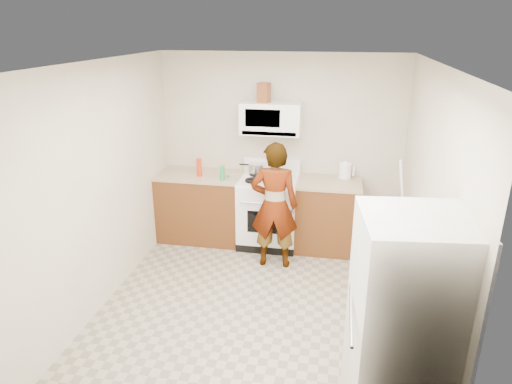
% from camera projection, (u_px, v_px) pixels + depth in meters
% --- Properties ---
extents(floor, '(3.60, 3.60, 0.00)m').
position_uv_depth(floor, '(256.00, 305.00, 4.87)').
color(floor, gray).
rests_on(floor, ground).
extents(back_wall, '(3.20, 0.02, 2.50)m').
position_uv_depth(back_wall, '(280.00, 149.00, 6.09)').
color(back_wall, beige).
rests_on(back_wall, floor).
extents(right_wall, '(0.02, 3.60, 2.50)m').
position_uv_depth(right_wall, '(426.00, 207.00, 4.16)').
color(right_wall, beige).
rests_on(right_wall, floor).
extents(cabinet_left, '(1.12, 0.62, 0.90)m').
position_uv_depth(cabinet_left, '(201.00, 207.00, 6.27)').
color(cabinet_left, '#5E3116').
rests_on(cabinet_left, floor).
extents(counter_left, '(1.14, 0.64, 0.03)m').
position_uv_depth(counter_left, '(200.00, 175.00, 6.10)').
color(counter_left, tan).
rests_on(counter_left, cabinet_left).
extents(cabinet_right, '(0.80, 0.62, 0.90)m').
position_uv_depth(cabinet_right, '(327.00, 217.00, 5.97)').
color(cabinet_right, '#5E3116').
rests_on(cabinet_right, floor).
extents(counter_right, '(0.82, 0.64, 0.03)m').
position_uv_depth(counter_right, '(329.00, 183.00, 5.81)').
color(counter_right, tan).
rests_on(counter_right, cabinet_right).
extents(gas_range, '(0.76, 0.65, 1.13)m').
position_uv_depth(gas_range, '(269.00, 210.00, 6.09)').
color(gas_range, white).
rests_on(gas_range, floor).
extents(microwave, '(0.76, 0.38, 0.40)m').
position_uv_depth(microwave, '(271.00, 118.00, 5.78)').
color(microwave, white).
rests_on(microwave, back_wall).
extents(person, '(0.59, 0.41, 1.56)m').
position_uv_depth(person, '(274.00, 206.00, 5.44)').
color(person, tan).
rests_on(person, floor).
extents(fridge, '(0.77, 0.77, 1.70)m').
position_uv_depth(fridge, '(405.00, 332.00, 3.11)').
color(fridge, white).
rests_on(fridge, floor).
extents(kettle, '(0.20, 0.20, 0.19)m').
position_uv_depth(kettle, '(345.00, 171.00, 5.92)').
color(kettle, white).
rests_on(kettle, counter_right).
extents(jug, '(0.17, 0.17, 0.24)m').
position_uv_depth(jug, '(264.00, 93.00, 5.66)').
color(jug, brown).
rests_on(jug, microwave).
extents(saucepan, '(0.24, 0.24, 0.12)m').
position_uv_depth(saucepan, '(256.00, 168.00, 6.10)').
color(saucepan, '#BABABF').
rests_on(saucepan, gas_range).
extents(tray, '(0.25, 0.16, 0.05)m').
position_uv_depth(tray, '(277.00, 179.00, 5.84)').
color(tray, white).
rests_on(tray, gas_range).
extents(bottle_spray, '(0.08, 0.08, 0.23)m').
position_uv_depth(bottle_spray, '(199.00, 167.00, 5.98)').
color(bottle_spray, red).
rests_on(bottle_spray, counter_left).
extents(bottle_hot_sauce, '(0.05, 0.05, 0.14)m').
position_uv_depth(bottle_hot_sauce, '(223.00, 173.00, 5.92)').
color(bottle_hot_sauce, orange).
rests_on(bottle_hot_sauce, counter_left).
extents(bottle_green_cap, '(0.06, 0.06, 0.19)m').
position_uv_depth(bottle_green_cap, '(222.00, 173.00, 5.82)').
color(bottle_green_cap, '#1A913F').
rests_on(bottle_green_cap, counter_left).
extents(pot_lid, '(0.27, 0.27, 0.01)m').
position_uv_depth(pot_lid, '(229.00, 177.00, 5.94)').
color(pot_lid, white).
rests_on(pot_lid, counter_left).
extents(broom, '(0.27, 0.20, 1.43)m').
position_uv_depth(broom, '(404.00, 218.00, 5.24)').
color(broom, white).
rests_on(broom, floor).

